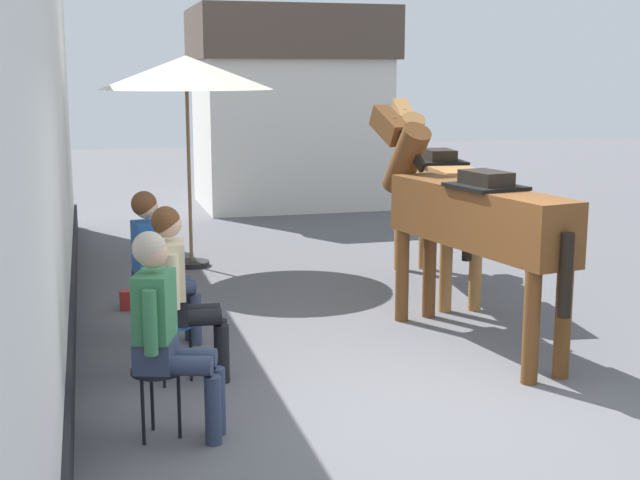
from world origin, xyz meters
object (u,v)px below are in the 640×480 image
at_px(saddled_horse_near, 469,215).
at_px(satchel_bag, 134,300).
at_px(seated_visitor_near, 165,325).
at_px(cafe_parasol, 186,74).
at_px(saddled_horse_far, 433,184).
at_px(seated_visitor_far, 156,261).
at_px(seated_visitor_middle, 179,285).

xyz_separation_m(saddled_horse_near, satchel_bag, (-2.80, 1.90, -1.06)).
height_order(seated_visitor_near, cafe_parasol, cafe_parasol).
xyz_separation_m(saddled_horse_near, saddled_horse_far, (0.51, 2.07, 0.00)).
bearing_deg(saddled_horse_far, saddled_horse_near, -103.94).
height_order(seated_visitor_far, saddled_horse_far, saddled_horse_far).
bearing_deg(saddled_horse_near, satchel_bag, 145.85).
distance_m(seated_visitor_far, saddled_horse_far, 3.53).
distance_m(seated_visitor_near, seated_visitor_middle, 1.08).
xyz_separation_m(seated_visitor_far, cafe_parasol, (0.68, 3.20, 1.59)).
height_order(saddled_horse_far, cafe_parasol, cafe_parasol).
bearing_deg(seated_visitor_far, satchel_bag, 96.01).
xyz_separation_m(seated_visitor_near, satchel_bag, (-0.04, 3.31, -0.68)).
xyz_separation_m(seated_visitor_near, saddled_horse_far, (3.28, 3.48, 0.38)).
height_order(saddled_horse_near, saddled_horse_far, same).
bearing_deg(seated_visitor_near, seated_visitor_far, 87.04).
bearing_deg(satchel_bag, seated_visitor_far, -86.03).
relative_size(seated_visitor_middle, cafe_parasol, 0.54).
relative_size(seated_visitor_near, cafe_parasol, 0.54).
relative_size(seated_visitor_middle, saddled_horse_near, 0.47).
bearing_deg(seated_visitor_middle, cafe_parasol, 82.06).
distance_m(seated_visitor_near, saddled_horse_far, 4.80).
bearing_deg(saddled_horse_near, cafe_parasol, 117.74).
xyz_separation_m(cafe_parasol, satchel_bag, (-0.81, -1.88, -2.26)).
bearing_deg(seated_visitor_near, cafe_parasol, 81.47).
bearing_deg(cafe_parasol, satchel_bag, -113.43).
height_order(seated_visitor_near, seated_visitor_far, same).
relative_size(cafe_parasol, satchel_bag, 9.21).
bearing_deg(saddled_horse_far, satchel_bag, -177.09).
relative_size(seated_visitor_near, saddled_horse_near, 0.47).
height_order(seated_visitor_middle, seated_visitor_far, same).
xyz_separation_m(seated_visitor_far, satchel_bag, (-0.14, 1.32, -0.68)).
height_order(seated_visitor_far, satchel_bag, seated_visitor_far).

